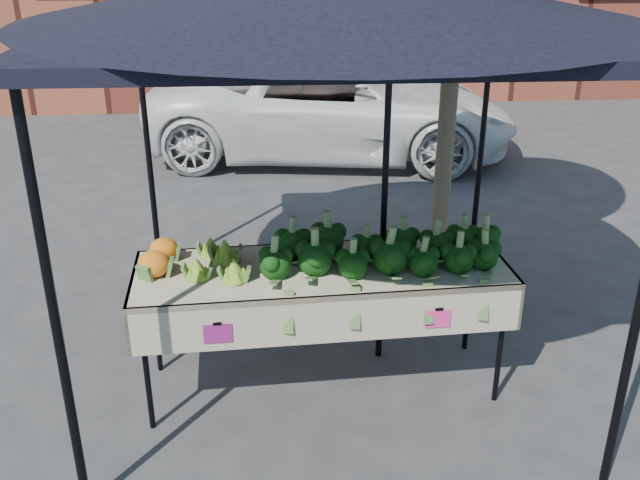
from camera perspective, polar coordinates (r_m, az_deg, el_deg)
The scene contains 7 objects.
ground at distance 4.95m, azimuth 1.59°, elevation -11.91°, with size 90.00×90.00×0.00m, color #323235.
table at distance 4.76m, azimuth 0.17°, elevation -7.05°, with size 2.44×0.94×0.90m.
canopy at distance 4.75m, azimuth 0.92°, elevation 5.16°, with size 3.16×3.16×2.74m, color black, non-canonical shape.
broccoli_heap at distance 4.55m, azimuth 5.06°, elevation -0.39°, with size 1.60×0.57×0.26m, color #13350E.
romanesco_cluster at distance 4.54m, azimuth -8.27°, elevation -1.06°, with size 0.43×0.57×0.20m, color #A4C13C.
cauliflower_pair at distance 4.61m, azimuth -12.82°, elevation -1.13°, with size 0.23×0.43×0.18m, color orange.
street_tree at distance 5.65m, azimuth 10.57°, elevation 14.69°, with size 2.06×2.06×4.06m, color #1E4C14, non-canonical shape.
Camera 1 is at (-0.41, -4.00, 2.90)m, focal length 39.85 mm.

